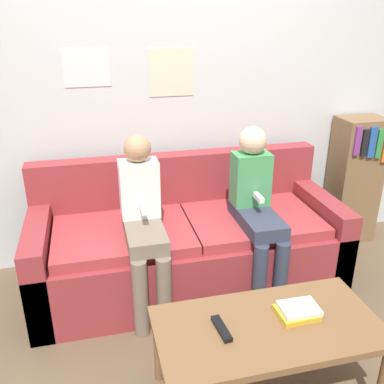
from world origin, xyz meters
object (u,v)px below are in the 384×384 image
object	(u,v)px
person_left	(143,219)
tv_remote	(222,329)
coffee_table	(268,333)
person_right	(257,205)
bookshelf	(354,180)
couch	(187,244)

from	to	relation	value
person_left	tv_remote	bearing A→B (deg)	-74.65
person_left	tv_remote	xyz separation A→B (m)	(0.23, -0.85, -0.17)
coffee_table	person_left	world-z (taller)	person_left
person_right	bookshelf	world-z (taller)	person_right
coffee_table	couch	bearing A→B (deg)	97.45
person_left	bookshelf	distance (m)	1.87
bookshelf	person_left	bearing A→B (deg)	-163.99
person_left	bookshelf	xyz separation A→B (m)	(1.79, 0.51, -0.11)
person_left	person_right	xyz separation A→B (m)	(0.73, 0.00, 0.01)
person_right	bookshelf	size ratio (longest dim) A/B	1.09
couch	person_left	bearing A→B (deg)	-148.26
couch	coffee_table	bearing A→B (deg)	-82.55
person_left	bookshelf	bearing A→B (deg)	16.01
couch	bookshelf	size ratio (longest dim) A/B	2.00
couch	tv_remote	bearing A→B (deg)	-94.65
coffee_table	person_right	world-z (taller)	person_right
couch	person_left	distance (m)	0.50
person_left	tv_remote	size ratio (longest dim) A/B	6.43
coffee_table	person_left	distance (m)	1.01
person_right	person_left	bearing A→B (deg)	-179.73
couch	tv_remote	world-z (taller)	couch
coffee_table	tv_remote	xyz separation A→B (m)	(-0.22, 0.01, 0.06)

